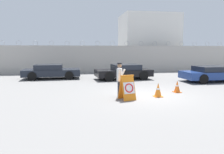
% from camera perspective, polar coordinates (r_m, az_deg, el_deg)
% --- Properties ---
extents(ground_plane, '(90.00, 90.00, 0.00)m').
position_cam_1_polar(ground_plane, '(11.27, 9.52, -4.73)').
color(ground_plane, gray).
extents(perimeter_wall, '(36.00, 0.30, 3.12)m').
position_cam_1_polar(perimeter_wall, '(21.89, 0.11, 4.73)').
color(perimeter_wall, '#ADA8A0').
rests_on(perimeter_wall, ground_plane).
extents(building_block, '(6.48, 5.29, 6.42)m').
position_cam_1_polar(building_block, '(27.50, 9.38, 9.06)').
color(building_block, silver).
rests_on(building_block, ground_plane).
extents(barricade_sign, '(0.77, 0.82, 1.15)m').
position_cam_1_polar(barricade_sign, '(10.10, 4.07, -2.75)').
color(barricade_sign, orange).
rests_on(barricade_sign, ground_plane).
extents(security_guard, '(0.52, 0.59, 1.68)m').
position_cam_1_polar(security_guard, '(10.60, 1.98, -0.33)').
color(security_guard, '#232838').
rests_on(security_guard, ground_plane).
extents(traffic_cone_near, '(0.39, 0.39, 0.64)m').
position_cam_1_polar(traffic_cone_near, '(12.33, 16.66, -2.41)').
color(traffic_cone_near, orange).
rests_on(traffic_cone_near, ground_plane).
extents(traffic_cone_mid, '(0.41, 0.41, 0.69)m').
position_cam_1_polar(traffic_cone_mid, '(10.97, 11.95, -3.32)').
color(traffic_cone_mid, orange).
rests_on(traffic_cone_mid, ground_plane).
extents(parked_car_front_coupe, '(4.40, 1.98, 1.13)m').
position_cam_1_polar(parked_car_front_coupe, '(17.89, -15.59, 1.43)').
color(parked_car_front_coupe, black).
rests_on(parked_car_front_coupe, ground_plane).
extents(parked_car_rear_sedan, '(4.43, 2.28, 1.15)m').
position_cam_1_polar(parked_car_rear_sedan, '(16.95, 3.13, 1.44)').
color(parked_car_rear_sedan, black).
rests_on(parked_car_rear_sedan, ground_plane).
extents(parked_car_far_side, '(4.72, 2.08, 1.11)m').
position_cam_1_polar(parked_car_far_side, '(17.36, 25.05, 0.83)').
color(parked_car_far_side, black).
rests_on(parked_car_far_side, ground_plane).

